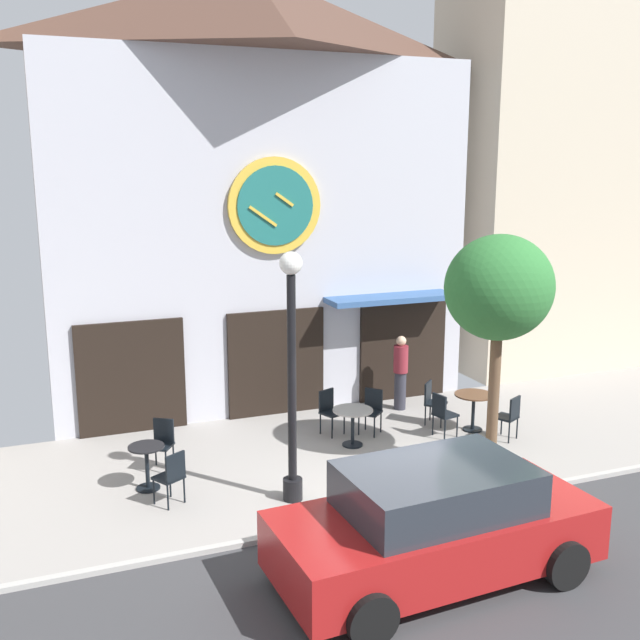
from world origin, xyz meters
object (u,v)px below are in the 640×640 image
at_px(cafe_chair_near_tree, 510,414).
at_px(cafe_chair_near_lamp, 162,440).
at_px(cafe_table_leftmost, 474,403).
at_px(cafe_table_center, 147,461).
at_px(street_tree, 499,289).
at_px(cafe_chair_facing_street, 172,474).
at_px(cafe_table_center_left, 353,419).
at_px(cafe_chair_left_end, 372,408).
at_px(cafe_chair_under_awning, 442,412).
at_px(cafe_chair_facing_wall, 329,408).
at_px(cafe_chair_curbside, 432,400).
at_px(parked_car_red, 435,524).
at_px(pedestrian_maroon, 401,372).
at_px(street_lamp, 292,378).

height_order(cafe_chair_near_tree, cafe_chair_near_lamp, same).
bearing_deg(cafe_table_leftmost, cafe_table_center, -176.55).
bearing_deg(street_tree, cafe_chair_facing_street, 174.13).
bearing_deg(street_tree, cafe_table_center_left, 135.67).
bearing_deg(cafe_chair_left_end, cafe_chair_under_awning, -31.16).
bearing_deg(street_tree, cafe_chair_facing_wall, 128.15).
distance_m(cafe_chair_near_tree, cafe_chair_curbside, 1.67).
height_order(cafe_table_center, parked_car_red, parked_car_red).
xyz_separation_m(cafe_table_center, cafe_chair_left_end, (4.63, 1.03, 0.03)).
xyz_separation_m(cafe_chair_near_tree, pedestrian_maroon, (-1.16, 2.44, 0.33)).
bearing_deg(pedestrian_maroon, cafe_chair_left_end, -137.91).
distance_m(cafe_table_center_left, cafe_chair_near_tree, 3.12).
distance_m(cafe_table_leftmost, cafe_chair_left_end, 2.09).
bearing_deg(cafe_chair_near_tree, cafe_chair_near_lamp, 170.56).
relative_size(street_lamp, cafe_chair_under_awning, 4.52).
distance_m(cafe_table_center, cafe_table_center_left, 4.03).
xyz_separation_m(cafe_table_leftmost, cafe_chair_near_lamp, (-6.25, 0.38, -0.05)).
relative_size(cafe_table_center, cafe_chair_near_tree, 0.85).
relative_size(cafe_chair_near_lamp, parked_car_red, 0.21).
bearing_deg(cafe_chair_facing_wall, street_tree, -51.85).
bearing_deg(cafe_chair_near_tree, street_lamp, -169.09).
relative_size(street_tree, parked_car_red, 0.96).
relative_size(cafe_chair_curbside, cafe_chair_under_awning, 1.00).
height_order(street_lamp, parked_car_red, street_lamp).
xyz_separation_m(cafe_chair_facing_wall, parked_car_red, (-0.67, -5.39, 0.23)).
xyz_separation_m(cafe_chair_curbside, cafe_chair_near_lamp, (-5.65, -0.26, 0.00)).
bearing_deg(cafe_chair_near_lamp, cafe_table_center, -115.93).
bearing_deg(cafe_chair_left_end, cafe_table_leftmost, -17.60).
height_order(cafe_table_leftmost, cafe_chair_near_lamp, cafe_chair_near_lamp).
bearing_deg(cafe_chair_under_awning, cafe_chair_left_end, 148.84).
bearing_deg(cafe_table_leftmost, street_lamp, -159.69).
bearing_deg(cafe_table_center, street_lamp, -30.38).
xyz_separation_m(pedestrian_maroon, parked_car_red, (-2.69, -6.20, -0.10)).
relative_size(cafe_table_center, parked_car_red, 0.17).
bearing_deg(cafe_chair_near_tree, cafe_table_center_left, 164.17).
distance_m(cafe_chair_under_awning, cafe_chair_facing_street, 5.66).
distance_m(cafe_chair_near_tree, cafe_chair_under_awning, 1.31).
bearing_deg(cafe_chair_curbside, pedestrian_maroon, 100.07).
xyz_separation_m(street_tree, cafe_table_leftmost, (0.74, 1.72, -2.68)).
distance_m(cafe_chair_facing_wall, pedestrian_maroon, 2.20).
height_order(cafe_table_center_left, cafe_chair_near_tree, cafe_chair_near_tree).
bearing_deg(cafe_chair_under_awning, cafe_chair_facing_street, -169.33).
bearing_deg(cafe_chair_facing_street, street_lamp, -15.34).
bearing_deg(pedestrian_maroon, cafe_table_leftmost, -65.47).
distance_m(cafe_chair_left_end, cafe_chair_under_awning, 1.41).
bearing_deg(parked_car_red, cafe_chair_under_awning, 58.40).
bearing_deg(cafe_chair_curbside, cafe_table_leftmost, -47.15).
bearing_deg(street_lamp, pedestrian_maroon, 42.46).
xyz_separation_m(cafe_chair_facing_street, pedestrian_maroon, (5.56, 2.87, 0.33)).
relative_size(cafe_chair_under_awning, pedestrian_maroon, 0.54).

